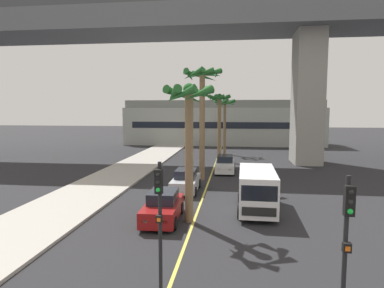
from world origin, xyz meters
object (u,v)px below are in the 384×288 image
(car_queue_front, at_px, (186,181))
(car_queue_second, at_px, (225,165))
(palm_tree_near_median, at_px, (219,109))
(palm_tree_farthest_median, at_px, (189,115))
(delivery_van, at_px, (257,189))
(car_queue_third, at_px, (163,207))
(traffic_light_right_far_corner, at_px, (347,235))
(palm_tree_far_median, at_px, (225,110))
(palm_tree_mid_median, at_px, (202,92))
(traffic_light_median_near, at_px, (160,209))

(car_queue_front, xyz_separation_m, car_queue_second, (2.55, 7.60, 0.00))
(palm_tree_near_median, xyz_separation_m, palm_tree_farthest_median, (-0.52, -21.14, -0.37))
(delivery_van, bearing_deg, car_queue_third, -154.97)
(delivery_van, height_order, traffic_light_right_far_corner, traffic_light_right_far_corner)
(car_queue_second, bearing_deg, palm_tree_far_median, 92.12)
(traffic_light_right_far_corner, relative_size, palm_tree_far_median, 0.58)
(palm_tree_near_median, bearing_deg, palm_tree_mid_median, -94.64)
(car_queue_second, bearing_deg, palm_tree_near_median, 97.26)
(car_queue_third, distance_m, palm_tree_far_median, 27.38)
(palm_tree_far_median, bearing_deg, car_queue_second, -87.88)
(car_queue_front, relative_size, traffic_light_right_far_corner, 0.98)
(palm_tree_far_median, bearing_deg, car_queue_front, -95.82)
(palm_tree_near_median, bearing_deg, car_queue_third, -95.19)
(traffic_light_median_near, bearing_deg, palm_tree_mid_median, 91.13)
(car_queue_front, xyz_separation_m, palm_tree_far_median, (2.08, 20.37, 5.05))
(car_queue_front, xyz_separation_m, palm_tree_near_median, (1.65, 14.67, 5.17))
(traffic_light_median_near, xyz_separation_m, palm_tree_near_median, (0.53, 27.91, 3.18))
(traffic_light_right_far_corner, bearing_deg, delivery_van, 98.08)
(palm_tree_mid_median, bearing_deg, car_queue_front, -101.06)
(car_queue_front, bearing_deg, car_queue_third, -92.39)
(traffic_light_right_far_corner, bearing_deg, car_queue_third, 127.98)
(car_queue_third, bearing_deg, palm_tree_farthest_median, -1.12)
(palm_tree_farthest_median, bearing_deg, car_queue_second, 84.24)
(delivery_van, height_order, palm_tree_mid_median, palm_tree_mid_median)
(car_queue_second, xyz_separation_m, car_queue_third, (-2.82, -14.04, 0.00))
(car_queue_second, xyz_separation_m, palm_tree_farthest_median, (-1.42, -14.07, 4.80))
(palm_tree_mid_median, distance_m, palm_tree_far_median, 16.48)
(car_queue_third, xyz_separation_m, traffic_light_right_far_corner, (6.52, -8.36, 1.99))
(car_queue_third, height_order, palm_tree_far_median, palm_tree_far_median)
(car_queue_front, relative_size, palm_tree_mid_median, 0.45)
(delivery_van, xyz_separation_m, traffic_light_right_far_corner, (1.52, -10.69, 1.43))
(car_queue_front, distance_m, palm_tree_farthest_median, 8.13)
(car_queue_third, height_order, traffic_light_right_far_corner, traffic_light_right_far_corner)
(palm_tree_far_median, bearing_deg, palm_tree_farthest_median, -92.02)
(car_queue_third, distance_m, delivery_van, 5.55)
(traffic_light_right_far_corner, height_order, palm_tree_near_median, palm_tree_near_median)
(traffic_light_median_near, relative_size, palm_tree_near_median, 0.56)
(delivery_van, height_order, palm_tree_far_median, palm_tree_far_median)
(car_queue_second, relative_size, car_queue_third, 0.99)
(delivery_van, height_order, palm_tree_near_median, palm_tree_near_median)
(car_queue_third, bearing_deg, car_queue_second, 78.65)
(palm_tree_near_median, relative_size, palm_tree_far_median, 1.05)
(car_queue_second, relative_size, palm_tree_mid_median, 0.45)
(palm_tree_far_median, bearing_deg, car_queue_third, -95.00)
(delivery_van, distance_m, traffic_light_median_near, 9.93)
(palm_tree_far_median, relative_size, palm_tree_farthest_median, 1.01)
(car_queue_second, height_order, car_queue_third, same)
(car_queue_front, height_order, palm_tree_mid_median, palm_tree_mid_median)
(delivery_van, distance_m, palm_tree_mid_median, 10.77)
(car_queue_third, bearing_deg, car_queue_front, 87.61)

